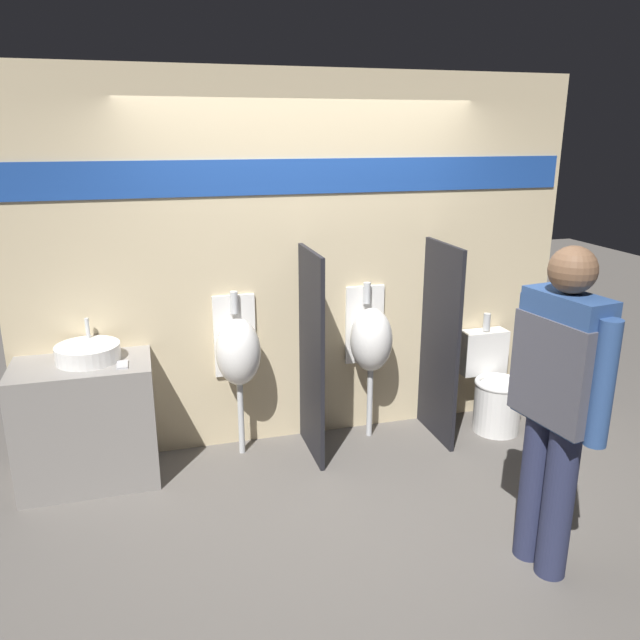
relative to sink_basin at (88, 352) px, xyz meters
name	(u,v)px	position (x,y,z in m)	size (l,w,h in m)	color
ground_plane	(327,469)	(1.53, -0.36, -0.90)	(16.00, 16.00, 0.00)	#5B5651
display_wall	(304,263)	(1.53, 0.24, 0.46)	(4.13, 0.07, 2.70)	beige
sink_counter	(87,423)	(-0.05, -0.05, -0.48)	(0.88, 0.53, 0.84)	gray
sink_basin	(88,352)	(0.00, 0.00, 0.00)	(0.41, 0.41, 0.25)	white
cell_phone	(122,365)	(0.21, -0.16, -0.05)	(0.07, 0.14, 0.01)	#B7B7BC
divider_near_counter	(311,356)	(1.49, -0.09, -0.14)	(0.03, 0.59, 1.52)	black
divider_mid	(440,343)	(2.49, -0.09, -0.14)	(0.03, 0.59, 1.52)	black
urinal_near_counter	(238,352)	(0.99, 0.06, -0.11)	(0.32, 0.33, 1.20)	silver
urinal_far	(371,339)	(1.99, 0.06, -0.11)	(0.32, 0.33, 1.20)	silver
toilet	(493,390)	(2.99, -0.08, -0.58)	(0.38, 0.54, 0.90)	white
person_in_vest	(558,391)	(2.37, -1.64, 0.13)	(0.29, 0.61, 1.77)	#282D4C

